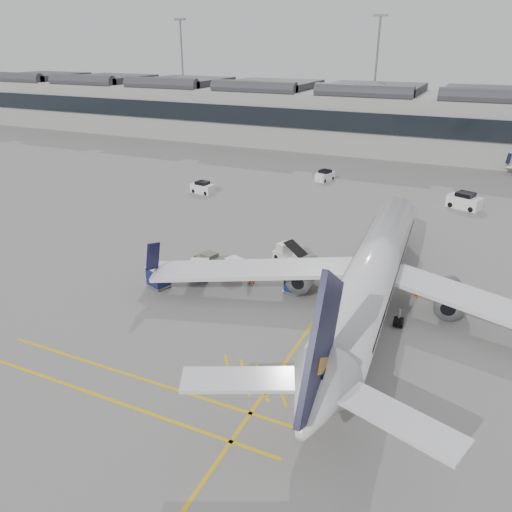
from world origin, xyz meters
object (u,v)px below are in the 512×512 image
at_px(ramp_agent_b, 250,275).
at_px(belt_loader, 292,256).
at_px(ramp_agent_a, 251,274).
at_px(baggage_cart_a, 294,283).
at_px(pushback_tug, 210,261).
at_px(airliner_main, 372,274).

bearing_deg(ramp_agent_b, belt_loader, -138.62).
relative_size(belt_loader, ramp_agent_a, 3.37).
bearing_deg(baggage_cart_a, ramp_agent_b, -175.03).
height_order(belt_loader, baggage_cart_a, belt_loader).
xyz_separation_m(belt_loader, baggage_cart_a, (2.52, -6.10, 0.26)).
relative_size(baggage_cart_a, ramp_agent_a, 1.07).
relative_size(ramp_agent_a, ramp_agent_b, 0.94).
relative_size(baggage_cart_a, pushback_tug, 0.55).
relative_size(belt_loader, baggage_cart_a, 3.16).
height_order(belt_loader, ramp_agent_a, belt_loader).
height_order(baggage_cart_a, ramp_agent_b, ramp_agent_b).
distance_m(belt_loader, pushback_tug, 8.16).
height_order(airliner_main, belt_loader, airliner_main).
bearing_deg(ramp_agent_b, baggage_cart_a, 146.59).
bearing_deg(pushback_tug, airliner_main, 8.44).
bearing_deg(ramp_agent_a, ramp_agent_b, -118.39).
bearing_deg(belt_loader, pushback_tug, -120.56).
distance_m(airliner_main, belt_loader, 11.45).
height_order(baggage_cart_a, ramp_agent_a, baggage_cart_a).
height_order(airliner_main, pushback_tug, airliner_main).
distance_m(airliner_main, pushback_tug, 16.18).
distance_m(belt_loader, baggage_cart_a, 6.61).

